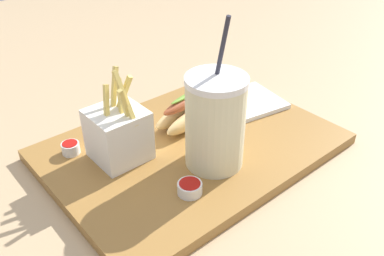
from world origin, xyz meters
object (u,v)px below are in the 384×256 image
ketchup_cup_3 (190,188)px  ketchup_cup_2 (71,148)px  soda_cup (215,122)px  ketchup_cup_1 (216,80)px  hot_dog_1 (194,109)px  fries_basket (118,133)px  napkin_stack (249,102)px

ketchup_cup_3 → ketchup_cup_2: bearing=113.1°
soda_cup → ketchup_cup_1: soda_cup is taller
hot_dog_1 → ketchup_cup_2: hot_dog_1 is taller
soda_cup → fries_basket: 0.16m
soda_cup → napkin_stack: bearing=27.4°
ketchup_cup_1 → ketchup_cup_2: (-0.37, -0.03, 0.00)m
hot_dog_1 → ketchup_cup_1: hot_dog_1 is taller
hot_dog_1 → napkin_stack: hot_dog_1 is taller
ketchup_cup_2 → ketchup_cup_3: (0.09, -0.21, -0.00)m
soda_cup → ketchup_cup_2: size_ratio=8.13×
hot_dog_1 → ketchup_cup_3: (-0.14, -0.15, -0.02)m
ketchup_cup_2 → ketchup_cup_3: size_ratio=0.80×
hot_dog_1 → ketchup_cup_1: (0.14, 0.09, -0.02)m
soda_cup → ketchup_cup_1: 0.29m
soda_cup → ketchup_cup_1: bearing=46.2°
soda_cup → ketchup_cup_2: 0.25m
napkin_stack → fries_basket: bearing=177.1°
fries_basket → ketchup_cup_3: fries_basket is taller
fries_basket → ketchup_cup_2: 0.09m
ketchup_cup_2 → fries_basket: bearing=-46.6°
soda_cup → ketchup_cup_3: 0.11m
ketchup_cup_3 → fries_basket: bearing=101.4°
ketchup_cup_3 → hot_dog_1: bearing=47.8°
ketchup_cup_1 → fries_basket: bearing=-163.3°
ketchup_cup_1 → napkin_stack: 0.11m
hot_dog_1 → ketchup_cup_1: size_ratio=5.78×
soda_cup → ketchup_cup_3: soda_cup is taller
soda_cup → hot_dog_1: soda_cup is taller
soda_cup → ketchup_cup_2: (-0.17, 0.18, -0.07)m
ketchup_cup_1 → ketchup_cup_3: size_ratio=0.82×
fries_basket → ketchup_cup_1: 0.32m
ketchup_cup_2 → ketchup_cup_3: bearing=-66.9°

